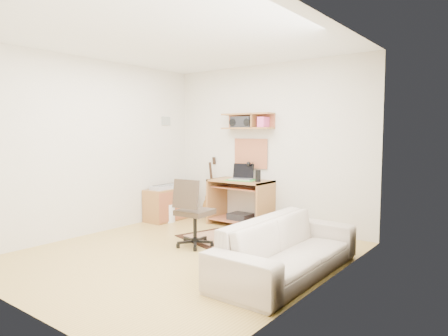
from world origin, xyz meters
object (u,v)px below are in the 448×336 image
Objects in this scene: cabinet at (170,204)px; sofa at (288,238)px; desk at (240,203)px; task_chair at (195,212)px; printer at (287,227)px.

sofa is (2.96, -1.19, 0.12)m from cabinet.
desk is 1.31m from cabinet.
task_chair is 2.01× the size of printer.
sofa reaches higher than desk.
cabinet is at bearing 166.83° from printer.
printer is at bearing 1.22° from desk.
printer is 1.83m from sofa.
desk is 0.50× the size of sofa.
cabinet is (-1.25, -0.37, -0.10)m from desk.
cabinet is 3.19m from sofa.
task_chair reaches higher than cabinet.
printer is at bearing 60.18° from task_chair.
sofa is (1.49, -0.20, -0.07)m from task_chair.
sofa is at bearing -42.41° from desk.
task_chair is at bearing -81.03° from desk.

